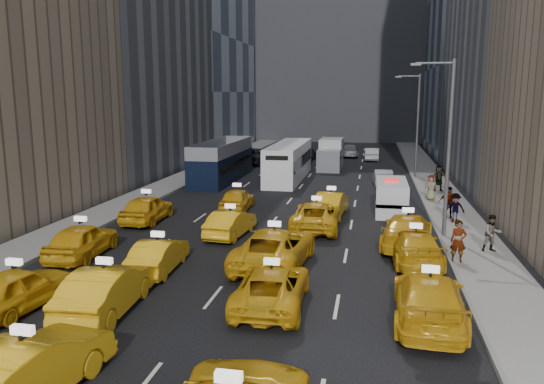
{
  "coord_description": "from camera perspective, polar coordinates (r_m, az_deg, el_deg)",
  "views": [
    {
      "loc": [
        5.54,
        -15.62,
        7.33
      ],
      "look_at": [
        0.18,
        12.55,
        2.0
      ],
      "focal_mm": 35.0,
      "sensor_mm": 36.0,
      "label": 1
    }
  ],
  "objects": [
    {
      "name": "misc_car_3",
      "position": [
        59.31,
        3.63,
        4.22
      ],
      "size": [
        2.16,
        4.94,
        1.66
      ],
      "primitive_type": "imported",
      "rotation": [
        0.0,
        0.0,
        3.1
      ],
      "color": "black",
      "rests_on": "ground"
    },
    {
      "name": "misc_car_2",
      "position": [
        63.4,
        8.36,
        4.44
      ],
      "size": [
        2.39,
        5.16,
        1.46
      ],
      "primitive_type": "imported",
      "rotation": [
        0.0,
        0.0,
        3.21
      ],
      "color": "slate",
      "rests_on": "ground"
    },
    {
      "name": "ground",
      "position": [
        18.12,
        -8.24,
        -13.44
      ],
      "size": [
        160.0,
        160.0,
        0.0
      ],
      "primitive_type": "plane",
      "color": "black",
      "rests_on": "ground"
    },
    {
      "name": "taxi_12",
      "position": [
        31.52,
        -13.31,
        -1.73
      ],
      "size": [
        1.99,
        4.7,
        1.58
      ],
      "primitive_type": "imported",
      "rotation": [
        0.0,
        0.0,
        3.17
      ],
      "color": "gold",
      "rests_on": "ground"
    },
    {
      "name": "taxi_4",
      "position": [
        20.39,
        -25.78,
        -9.38
      ],
      "size": [
        2.24,
        4.57,
        1.5
      ],
      "primitive_type": "imported",
      "rotation": [
        0.0,
        0.0,
        3.03
      ],
      "color": "gold",
      "rests_on": "ground"
    },
    {
      "name": "sidewalk_west",
      "position": [
        44.27,
        -10.63,
        0.92
      ],
      "size": [
        3.0,
        90.0,
        0.15
      ],
      "primitive_type": "cube",
      "color": "gray",
      "rests_on": "ground"
    },
    {
      "name": "building_backdrop",
      "position": [
        88.7,
        7.48,
        18.66
      ],
      "size": [
        30.0,
        12.0,
        40.0
      ],
      "primitive_type": "cube",
      "color": "slate",
      "rests_on": "ground"
    },
    {
      "name": "pedestrian_3",
      "position": [
        32.64,
        18.46,
        -1.05
      ],
      "size": [
        1.11,
        0.54,
        1.87
      ],
      "primitive_type": "imported",
      "rotation": [
        0.0,
        0.0,
        -0.04
      ],
      "color": "gray",
      "rests_on": "sidewalk_east"
    },
    {
      "name": "taxi_1",
      "position": [
        14.62,
        -24.93,
        -16.99
      ],
      "size": [
        2.36,
        5.11,
        1.62
      ],
      "primitive_type": "imported",
      "rotation": [
        0.0,
        0.0,
        3.01
      ],
      "color": "gold",
      "rests_on": "ground"
    },
    {
      "name": "pedestrian_1",
      "position": [
        26.42,
        22.61,
        -4.12
      ],
      "size": [
        0.93,
        0.65,
        1.74
      ],
      "primitive_type": "imported",
      "rotation": [
        0.0,
        0.0,
        0.24
      ],
      "color": "gray",
      "rests_on": "sidewalk_east"
    },
    {
      "name": "streetlight_far",
      "position": [
        47.82,
        15.25,
        7.27
      ],
      "size": [
        2.15,
        0.22,
        9.0
      ],
      "color": "#595B60",
      "rests_on": "ground"
    },
    {
      "name": "curb_east",
      "position": [
        41.4,
        15.46,
        0.08
      ],
      "size": [
        0.15,
        90.0,
        0.18
      ],
      "primitive_type": "cube",
      "color": "slate",
      "rests_on": "ground"
    },
    {
      "name": "taxi_5",
      "position": [
        19.04,
        -17.43,
        -10.01
      ],
      "size": [
        2.01,
        4.99,
        1.61
      ],
      "primitive_type": "imported",
      "rotation": [
        0.0,
        0.0,
        3.2
      ],
      "color": "gold",
      "rests_on": "ground"
    },
    {
      "name": "taxi_6",
      "position": [
        18.77,
        -0.02,
        -10.15
      ],
      "size": [
        2.51,
        5.12,
        1.4
      ],
      "primitive_type": "imported",
      "rotation": [
        0.0,
        0.0,
        3.18
      ],
      "color": "gold",
      "rests_on": "ground"
    },
    {
      "name": "double_decker",
      "position": [
        45.51,
        -5.36,
        3.32
      ],
      "size": [
        2.72,
        11.48,
        3.33
      ],
      "rotation": [
        0.0,
        0.0,
        0.01
      ],
      "color": "black",
      "rests_on": "ground"
    },
    {
      "name": "taxi_16",
      "position": [
        33.86,
        -3.77,
        -0.77
      ],
      "size": [
        1.77,
        4.19,
        1.41
      ],
      "primitive_type": "imported",
      "rotation": [
        0.0,
        0.0,
        3.17
      ],
      "color": "gold",
      "rests_on": "ground"
    },
    {
      "name": "box_truck",
      "position": [
        52.83,
        6.33,
        4.05
      ],
      "size": [
        2.47,
        6.46,
        2.91
      ],
      "rotation": [
        0.0,
        0.0,
        -0.05
      ],
      "color": "silver",
      "rests_on": "ground"
    },
    {
      "name": "taxi_13",
      "position": [
        27.68,
        -4.48,
        -3.37
      ],
      "size": [
        1.89,
        4.35,
        1.39
      ],
      "primitive_type": "imported",
      "rotation": [
        0.0,
        0.0,
        3.04
      ],
      "color": "gold",
      "rests_on": "ground"
    },
    {
      "name": "nypd_van",
      "position": [
        33.97,
        12.69,
        -0.55
      ],
      "size": [
        2.06,
        4.98,
        2.11
      ],
      "rotation": [
        0.0,
        0.0,
        0.03
      ],
      "color": "white",
      "rests_on": "ground"
    },
    {
      "name": "taxi_15",
      "position": [
        26.5,
        14.34,
        -4.06
      ],
      "size": [
        2.92,
        5.79,
        1.61
      ],
      "primitive_type": "imported",
      "rotation": [
        0.0,
        0.0,
        3.02
      ],
      "color": "gold",
      "rests_on": "ground"
    },
    {
      "name": "misc_car_1",
      "position": [
        56.27,
        -1.86,
        3.89
      ],
      "size": [
        3.28,
        6.21,
        1.66
      ],
      "primitive_type": "imported",
      "rotation": [
        0.0,
        0.0,
        3.05
      ],
      "color": "black",
      "rests_on": "ground"
    },
    {
      "name": "curb_west",
      "position": [
        43.76,
        -8.86,
        0.88
      ],
      "size": [
        0.15,
        90.0,
        0.18
      ],
      "primitive_type": "cube",
      "color": "slate",
      "rests_on": "ground"
    },
    {
      "name": "pedestrian_4",
      "position": [
        37.76,
        16.73,
        0.47
      ],
      "size": [
        0.93,
        0.62,
        1.76
      ],
      "primitive_type": "imported",
      "rotation": [
        0.0,
        0.0,
        -0.19
      ],
      "color": "gray",
      "rests_on": "sidewalk_east"
    },
    {
      "name": "city_bus",
      "position": [
        46.08,
        1.84,
        3.3
      ],
      "size": [
        3.17,
        12.09,
        3.09
      ],
      "rotation": [
        0.0,
        0.0,
        -0.06
      ],
      "color": "white",
      "rests_on": "ground"
    },
    {
      "name": "misc_car_4",
      "position": [
        60.19,
        10.71,
        4.02
      ],
      "size": [
        1.51,
        4.26,
        1.4
      ],
      "primitive_type": "imported",
      "rotation": [
        0.0,
        0.0,
        3.13
      ],
      "color": "#B4B7BC",
      "rests_on": "ground"
    },
    {
      "name": "taxi_10",
      "position": [
        22.82,
        0.27,
        -6.0
      ],
      "size": [
        3.11,
        6.15,
        1.67
      ],
      "primitive_type": "imported",
      "rotation": [
        0.0,
        0.0,
        3.08
      ],
      "color": "gold",
      "rests_on": "ground"
    },
    {
      "name": "taxi_9",
      "position": [
        22.81,
        -12.11,
        -6.64
      ],
      "size": [
        1.68,
        4.24,
        1.37
      ],
      "primitive_type": "imported",
      "rotation": [
        0.0,
        0.0,
        3.2
      ],
      "color": "gold",
      "rests_on": "ground"
    },
    {
      "name": "taxi_17",
      "position": [
        32.55,
        6.38,
        -1.23
      ],
      "size": [
        1.93,
        4.57,
        1.47
      ],
      "primitive_type": "imported",
      "rotation": [
        0.0,
        0.0,
        3.06
      ],
      "color": "gold",
      "rests_on": "ground"
    },
    {
      "name": "pedestrian_5",
      "position": [
        41.46,
        17.5,
        1.42
      ],
      "size": [
        1.84,
        0.75,
        1.93
      ],
      "primitive_type": "imported",
      "rotation": [
        0.0,
        0.0,
        0.13
      ],
      "color": "gray",
      "rests_on": "sidewalk_east"
    },
    {
      "name": "taxi_8",
      "position": [
        25.63,
        -19.77,
        -4.9
      ],
      "size": [
        2.12,
        4.7,
        1.57
      ],
      "primitive_type": "imported",
      "rotation": [
        0.0,
        0.0,
        3.2
      ],
      "color": "gold",
      "rests_on": "ground"
    },
    {
      "name": "misc_car_0",
      "position": [
        43.8,
        11.83,
        1.55
      ],
      "size": [
        1.64,
        4.09,
        1.32
      ],
      "primitive_type": "imported",
      "rotation": [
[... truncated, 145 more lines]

